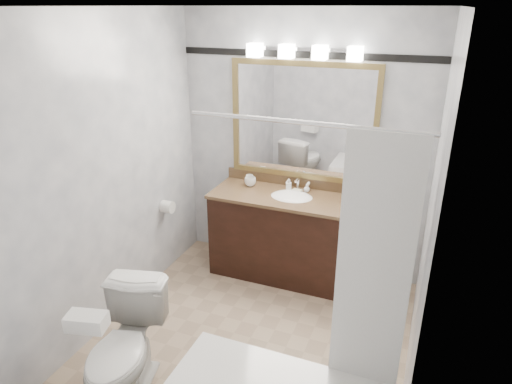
# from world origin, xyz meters

# --- Properties ---
(room) EXTENTS (2.42, 2.62, 2.52)m
(room) POSITION_xyz_m (0.00, 0.00, 1.25)
(room) COLOR tan
(room) RESTS_ON ground
(vanity) EXTENTS (1.53, 0.58, 0.97)m
(vanity) POSITION_xyz_m (0.00, 1.02, 0.44)
(vanity) COLOR black
(vanity) RESTS_ON ground
(mirror) EXTENTS (1.40, 0.04, 1.10)m
(mirror) POSITION_xyz_m (0.00, 1.28, 1.50)
(mirror) COLOR olive
(mirror) RESTS_ON room
(vanity_light_bar) EXTENTS (1.02, 0.14, 0.12)m
(vanity_light_bar) POSITION_xyz_m (0.00, 1.23, 2.13)
(vanity_light_bar) COLOR silver
(vanity_light_bar) RESTS_ON room
(accent_stripe) EXTENTS (2.40, 0.01, 0.06)m
(accent_stripe) POSITION_xyz_m (0.00, 1.29, 2.10)
(accent_stripe) COLOR black
(accent_stripe) RESTS_ON room
(tp_roll) EXTENTS (0.11, 0.12, 0.12)m
(tp_roll) POSITION_xyz_m (-1.14, 0.66, 0.70)
(tp_roll) COLOR white
(tp_roll) RESTS_ON room
(toilet) EXTENTS (0.60, 0.84, 0.77)m
(toilet) POSITION_xyz_m (-0.56, -0.85, 0.38)
(toilet) COLOR white
(toilet) RESTS_ON ground
(tissue_box) EXTENTS (0.25, 0.18, 0.09)m
(tissue_box) POSITION_xyz_m (-0.56, -1.12, 0.82)
(tissue_box) COLOR white
(tissue_box) RESTS_ON toilet
(coffee_maker) EXTENTS (0.20, 0.23, 0.36)m
(coffee_maker) POSITION_xyz_m (0.57, 1.04, 1.03)
(coffee_maker) COLOR black
(coffee_maker) RESTS_ON vanity
(cup_left) EXTENTS (0.13, 0.13, 0.09)m
(cup_left) POSITION_xyz_m (-0.46, 1.12, 0.89)
(cup_left) COLOR white
(cup_left) RESTS_ON vanity
(cup_right) EXTENTS (0.09, 0.09, 0.07)m
(cup_right) POSITION_xyz_m (-0.52, 1.23, 0.88)
(cup_right) COLOR white
(cup_right) RESTS_ON vanity
(soap_bottle_a) EXTENTS (0.07, 0.07, 0.11)m
(soap_bottle_a) POSITION_xyz_m (-0.08, 1.16, 0.91)
(soap_bottle_a) COLOR white
(soap_bottle_a) RESTS_ON vanity
(soap_bottle_b) EXTENTS (0.06, 0.06, 0.07)m
(soap_bottle_b) POSITION_xyz_m (0.10, 1.18, 0.89)
(soap_bottle_b) COLOR white
(soap_bottle_b) RESTS_ON vanity
(soap_bar) EXTENTS (0.09, 0.06, 0.03)m
(soap_bar) POSITION_xyz_m (0.02, 1.13, 0.86)
(soap_bar) COLOR beige
(soap_bar) RESTS_ON vanity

